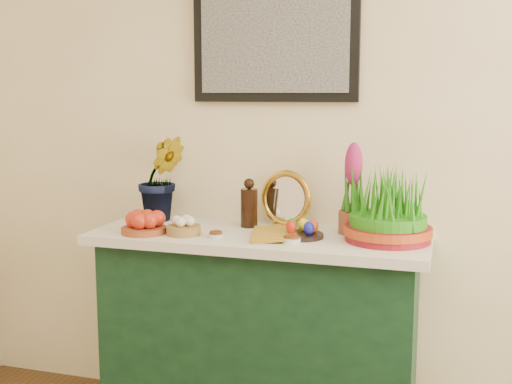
{
  "coord_description": "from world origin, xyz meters",
  "views": [
    {
      "loc": [
        0.29,
        -0.51,
        1.47
      ],
      "look_at": [
        -0.46,
        1.95,
        1.07
      ],
      "focal_mm": 45.0,
      "sensor_mm": 36.0,
      "label": 1
    }
  ],
  "objects_px": {
    "hyacinth_green": "(161,164)",
    "wheatgrass_sabzeh": "(388,210)",
    "book": "(252,233)",
    "mirror": "(286,199)",
    "sideboard": "(259,338)"
  },
  "relations": [
    {
      "from": "sideboard",
      "to": "hyacinth_green",
      "type": "distance_m",
      "value": 0.89
    },
    {
      "from": "sideboard",
      "to": "book",
      "type": "relative_size",
      "value": 5.4
    },
    {
      "from": "hyacinth_green",
      "to": "wheatgrass_sabzeh",
      "type": "relative_size",
      "value": 1.49
    },
    {
      "from": "mirror",
      "to": "book",
      "type": "height_order",
      "value": "mirror"
    },
    {
      "from": "sideboard",
      "to": "wheatgrass_sabzeh",
      "type": "distance_m",
      "value": 0.79
    },
    {
      "from": "book",
      "to": "mirror",
      "type": "bearing_deg",
      "value": 59.69
    },
    {
      "from": "hyacinth_green",
      "to": "book",
      "type": "distance_m",
      "value": 0.6
    },
    {
      "from": "sideboard",
      "to": "wheatgrass_sabzeh",
      "type": "relative_size",
      "value": 3.75
    },
    {
      "from": "sideboard",
      "to": "wheatgrass_sabzeh",
      "type": "xyz_separation_m",
      "value": [
        0.53,
        0.0,
        0.59
      ]
    },
    {
      "from": "mirror",
      "to": "wheatgrass_sabzeh",
      "type": "bearing_deg",
      "value": -19.13
    },
    {
      "from": "hyacinth_green",
      "to": "book",
      "type": "xyz_separation_m",
      "value": [
        0.5,
        -0.22,
        -0.24
      ]
    },
    {
      "from": "mirror",
      "to": "hyacinth_green",
      "type": "bearing_deg",
      "value": -176.79
    },
    {
      "from": "hyacinth_green",
      "to": "wheatgrass_sabzeh",
      "type": "height_order",
      "value": "hyacinth_green"
    },
    {
      "from": "book",
      "to": "wheatgrass_sabzeh",
      "type": "relative_size",
      "value": 0.7
    },
    {
      "from": "hyacinth_green",
      "to": "book",
      "type": "bearing_deg",
      "value": -55.27
    }
  ]
}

